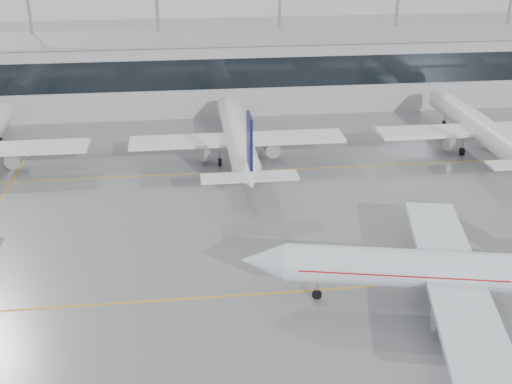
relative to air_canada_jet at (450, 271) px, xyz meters
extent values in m
plane|color=gray|center=(-15.35, 3.88, -3.61)|extent=(320.00, 320.00, 0.00)
cube|color=gold|center=(-15.35, 3.88, -3.61)|extent=(120.00, 0.25, 0.01)
cube|color=gold|center=(-15.35, 33.88, -3.61)|extent=(120.00, 0.25, 0.01)
cube|color=#A2A2A6|center=(-15.35, 65.88, 2.39)|extent=(180.00, 15.00, 12.00)
cube|color=black|center=(-15.35, 58.33, 3.89)|extent=(180.00, 0.20, 5.00)
cube|color=gray|center=(-15.35, 65.88, 8.59)|extent=(182.00, 16.00, 0.40)
cylinder|color=gray|center=(-48.35, 71.88, 7.39)|extent=(0.50, 0.50, 22.00)
cylinder|color=gray|center=(-26.35, 71.88, 7.39)|extent=(0.50, 0.50, 22.00)
cylinder|color=gray|center=(-4.35, 71.88, 7.39)|extent=(0.50, 0.50, 22.00)
cylinder|color=gray|center=(17.65, 71.88, 7.39)|extent=(0.50, 0.50, 22.00)
cylinder|color=gray|center=(39.65, 71.88, 7.39)|extent=(0.50, 0.50, 22.00)
cylinder|color=silver|center=(-1.26, 0.28, 0.08)|extent=(26.73, 9.15, 3.49)
cone|color=silver|center=(-16.20, 3.58, 0.08)|extent=(4.66, 4.27, 3.49)
cube|color=silver|center=(0.21, -0.05, -0.32)|extent=(11.11, 29.22, 0.45)
cylinder|color=#9B9B9F|center=(-1.32, -4.62, -1.82)|extent=(3.97, 2.83, 2.10)
cylinder|color=#9B9B9F|center=(0.76, 4.75, -1.82)|extent=(3.97, 2.83, 2.10)
cylinder|color=gray|center=(-11.32, 2.50, -2.41)|extent=(0.20, 0.20, 1.50)
cylinder|color=black|center=(-11.32, 2.50, -3.16)|extent=(0.94, 0.49, 0.90)
cylinder|color=gray|center=(0.62, -2.80, -2.31)|extent=(0.24, 0.24, 1.50)
cylinder|color=black|center=(0.62, -2.80, -3.06)|extent=(1.17, 0.68, 1.10)
cylinder|color=gray|center=(1.75, 2.28, -2.31)|extent=(0.24, 0.24, 1.50)
cylinder|color=black|center=(1.75, 2.28, -3.06)|extent=(1.17, 0.68, 1.10)
cube|color=#B70F0F|center=(-4.18, 0.93, 0.28)|extent=(18.34, 7.33, 0.12)
cone|color=white|center=(-50.35, 54.56, 0.19)|extent=(3.59, 4.00, 3.59)
cylinder|color=#9B9B9F|center=(-45.55, 37.88, -1.71)|extent=(2.10, 3.60, 2.10)
cylinder|color=gray|center=(-50.35, 49.56, -2.38)|extent=(0.20, 0.20, 1.56)
cylinder|color=black|center=(-50.35, 49.56, -3.16)|extent=(0.30, 0.90, 0.90)
cylinder|color=white|center=(-15.35, 38.88, 0.19)|extent=(3.59, 27.36, 3.59)
cone|color=white|center=(-15.35, 54.56, 0.19)|extent=(3.59, 4.00, 3.59)
cone|color=white|center=(-15.35, 22.40, 0.19)|extent=(3.59, 5.60, 3.59)
cube|color=white|center=(-15.35, 37.38, -0.21)|extent=(29.64, 5.00, 0.45)
cube|color=white|center=(-15.35, 22.20, 0.49)|extent=(11.40, 2.80, 0.25)
cube|color=#0F1343|center=(-15.35, 22.00, 5.04)|extent=(0.35, 3.60, 6.12)
cylinder|color=#9B9B9F|center=(-20.15, 37.88, -1.71)|extent=(2.10, 3.60, 2.10)
cylinder|color=#9B9B9F|center=(-10.55, 37.88, -1.71)|extent=(2.10, 3.60, 2.10)
cylinder|color=gray|center=(-15.35, 49.56, -2.38)|extent=(0.20, 0.20, 1.56)
cylinder|color=black|center=(-15.35, 49.56, -3.16)|extent=(0.30, 0.90, 0.90)
cylinder|color=gray|center=(-17.95, 36.38, -2.28)|extent=(0.24, 0.24, 1.56)
cylinder|color=black|center=(-17.95, 36.38, -3.06)|extent=(0.45, 1.10, 1.10)
cylinder|color=gray|center=(-12.75, 36.38, -2.28)|extent=(0.24, 0.24, 1.56)
cylinder|color=black|center=(-12.75, 36.38, -3.06)|extent=(0.45, 1.10, 1.10)
cylinder|color=white|center=(19.65, 38.88, 0.19)|extent=(3.59, 27.36, 3.59)
cone|color=white|center=(19.65, 54.56, 0.19)|extent=(3.59, 4.00, 3.59)
cube|color=white|center=(19.65, 37.38, -0.21)|extent=(29.64, 5.00, 0.45)
cylinder|color=#9B9B9F|center=(14.85, 37.88, -1.71)|extent=(2.10, 3.60, 2.10)
cylinder|color=#9B9B9F|center=(24.45, 37.88, -1.71)|extent=(2.10, 3.60, 2.10)
cylinder|color=gray|center=(19.65, 49.56, -2.38)|extent=(0.20, 0.20, 1.56)
cylinder|color=black|center=(19.65, 49.56, -3.16)|extent=(0.30, 0.90, 0.90)
cylinder|color=gray|center=(17.05, 36.38, -2.28)|extent=(0.24, 0.24, 1.56)
cylinder|color=black|center=(17.05, 36.38, -3.06)|extent=(0.45, 1.10, 1.10)
cylinder|color=gray|center=(22.25, 36.38, -2.28)|extent=(0.24, 0.24, 1.56)
cylinder|color=black|center=(22.25, 36.38, -3.06)|extent=(0.45, 1.10, 1.10)
camera|label=1|loc=(-22.74, -46.20, 29.47)|focal=45.00mm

